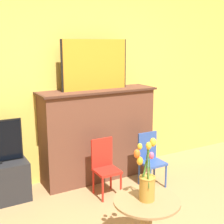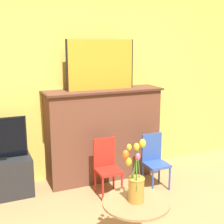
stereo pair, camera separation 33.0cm
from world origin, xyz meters
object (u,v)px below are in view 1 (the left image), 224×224
object	(u,v)px
chair_blue	(150,157)
painting	(95,65)
chair_red	(105,164)
vase_tulips	(147,180)

from	to	relation	value
chair_blue	painting	bearing A→B (deg)	132.68
chair_red	chair_blue	world-z (taller)	same
vase_tulips	chair_blue	bearing A→B (deg)	52.17
painting	chair_red	xyz separation A→B (m)	(-0.12, -0.47, -1.13)
painting	vase_tulips	bearing A→B (deg)	-101.94
chair_blue	vase_tulips	distance (m)	1.39
vase_tulips	painting	bearing A→B (deg)	78.06
painting	vase_tulips	world-z (taller)	painting
painting	chair_blue	xyz separation A→B (m)	(0.49, -0.53, -1.13)
painting	chair_red	bearing A→B (deg)	-104.71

